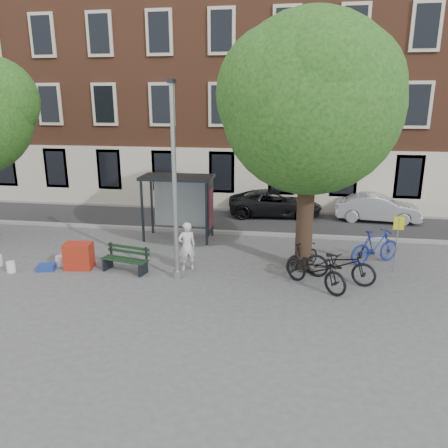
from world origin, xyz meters
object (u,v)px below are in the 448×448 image
object	(u,v)px
painter	(187,246)
bike_d	(302,256)
bench	(126,260)
bike_b	(375,247)
bike_c	(315,270)
lamppost	(175,193)
bike_a	(340,264)
red_stand	(79,256)
notice_sign	(398,232)
bus_shelter	(188,193)
car_silver	(377,208)
car_dark	(275,203)

from	to	relation	value
painter	bike_d	bearing A→B (deg)	161.69
bench	bike_b	bearing A→B (deg)	26.51
bench	bike_c	world-z (taller)	bike_c
lamppost	bike_a	world-z (taller)	lamppost
red_stand	notice_sign	xyz separation A→B (m)	(10.50, 1.30, 0.94)
bus_shelter	bench	size ratio (longest dim) A/B	1.69
bike_c	bike_d	xyz separation A→B (m)	(-0.36, 1.45, -0.10)
lamppost	notice_sign	world-z (taller)	lamppost
bike_b	car_silver	size ratio (longest dim) A/B	0.52
bike_d	red_stand	xyz separation A→B (m)	(-7.48, -1.08, -0.04)
car_dark	notice_sign	size ratio (longest dim) A/B	2.36
bike_b	car_silver	xyz separation A→B (m)	(1.05, 5.72, 0.03)
bike_d	car_dark	distance (m)	7.15
bike_b	bike_a	bearing A→B (deg)	113.62
bike_c	car_silver	distance (m)	8.80
bike_b	car_silver	bearing A→B (deg)	-40.53
bike_a	car_dark	size ratio (longest dim) A/B	0.50
car_dark	notice_sign	bearing A→B (deg)	-153.53
bench	bike_a	world-z (taller)	bike_a
bike_a	bike_c	xyz separation A→B (m)	(-0.79, -0.61, 0.00)
bike_c	bike_a	bearing A→B (deg)	-12.12
bench	bike_b	size ratio (longest dim) A/B	0.84
bus_shelter	bike_c	world-z (taller)	bus_shelter
painter	red_stand	bearing A→B (deg)	-20.45
car_silver	notice_sign	world-z (taller)	notice_sign
bike_c	red_stand	bearing A→B (deg)	127.60
lamppost	car_dark	size ratio (longest dim) A/B	1.35
bus_shelter	car_silver	distance (m)	9.17
painter	bike_b	xyz separation A→B (m)	(6.35, 1.64, -0.23)
bike_a	notice_sign	distance (m)	2.29
red_stand	notice_sign	bearing A→B (deg)	7.03
bike_b	red_stand	xyz separation A→B (m)	(-10.00, -2.10, -0.15)
bike_b	car_silver	distance (m)	5.82
painter	bike_a	size ratio (longest dim) A/B	0.74
painter	bike_a	distance (m)	4.99
bus_shelter	lamppost	bearing A→B (deg)	-81.57
red_stand	bike_b	bearing A→B (deg)	11.85
painter	bench	distance (m)	2.09
notice_sign	bike_d	bearing A→B (deg)	-172.60
red_stand	bus_shelter	bearing A→B (deg)	52.96
lamppost	bike_c	world-z (taller)	lamppost
bike_a	notice_sign	world-z (taller)	notice_sign
bus_shelter	car_silver	size ratio (longest dim) A/B	0.74
lamppost	painter	bearing A→B (deg)	78.18
bench	bike_b	xyz separation A→B (m)	(8.34, 2.11, 0.22)
bench	bike_b	world-z (taller)	bike_b
bike_d	car_silver	distance (m)	7.63
bench	car_silver	bearing A→B (deg)	52.16
bike_b	bike_d	distance (m)	2.72
bus_shelter	bike_a	distance (m)	6.90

